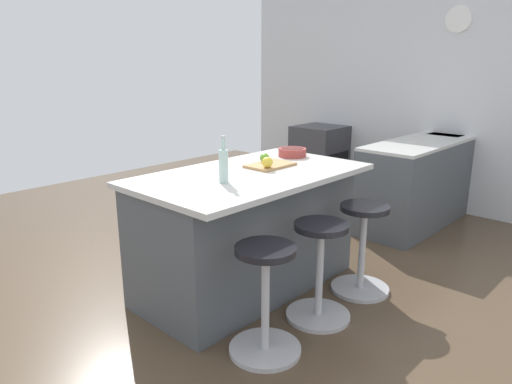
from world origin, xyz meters
The scene contains 13 objects.
ground_plane centered at (0.00, 0.00, 0.00)m, with size 8.11×8.11×0.00m, color brown.
interior_partition_left centered at (-3.12, 0.00, 1.39)m, with size 0.15×4.94×2.77m.
sink_cabinet centered at (-2.77, 0.43, 0.45)m, with size 2.45×0.60×1.18m.
oven_range centered at (-2.77, -1.14, 0.43)m, with size 0.60×0.61×0.87m.
kitchen_island centered at (-0.04, 0.15, 0.47)m, with size 1.73×1.01×0.92m.
stool_by_window centered at (-0.59, 0.83, 0.32)m, with size 0.44×0.44×0.68m.
stool_middle centered at (-0.04, 0.83, 0.32)m, with size 0.44×0.44×0.68m.
stool_near_camera centered at (0.50, 0.83, 0.32)m, with size 0.44×0.44×0.68m.
cutting_board centered at (-0.28, 0.16, 0.93)m, with size 0.36×0.24×0.02m, color tan.
apple_green centered at (-0.29, 0.10, 0.98)m, with size 0.07×0.07×0.07m, color #609E2D.
apple_yellow centered at (-0.17, 0.23, 0.98)m, with size 0.08×0.08×0.08m, color gold.
water_bottle centered at (0.30, 0.27, 1.05)m, with size 0.06×0.06×0.31m.
fruit_bowl centered at (-0.70, 0.04, 0.96)m, with size 0.23×0.23×0.07m.
Camera 1 is at (2.39, 2.51, 1.71)m, focal length 33.46 mm.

